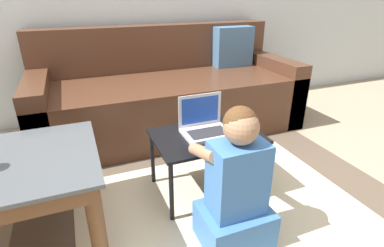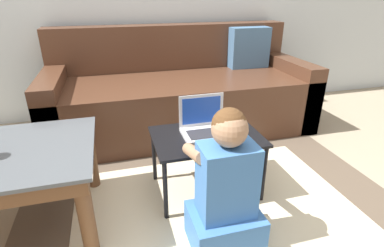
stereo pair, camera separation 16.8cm
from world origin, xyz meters
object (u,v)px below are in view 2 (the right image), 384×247
Objects in this scene: laptop_desk at (206,142)px; computer_mouse at (240,131)px; laptop at (205,128)px; person_seated at (226,192)px; couch at (181,93)px.

computer_mouse is (0.19, -0.03, 0.06)m from laptop_desk.
laptop is 0.38× the size of person_seated.
person_seated is at bearing -95.79° from laptop.
computer_mouse is at bearing -9.58° from laptop_desk.
computer_mouse is at bearing -84.36° from couch.
laptop_desk is 0.20m from computer_mouse.
couch is 0.97m from laptop.
couch is at bearing 84.40° from person_seated.
laptop is at bearing 84.21° from person_seated.
person_seated reaches higher than laptop_desk.
couch is 0.99m from laptop_desk.
computer_mouse reaches higher than laptop_desk.
laptop reaches higher than laptop_desk.
laptop is (-0.00, 0.02, 0.08)m from laptop_desk.
couch reaches higher than computer_mouse.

